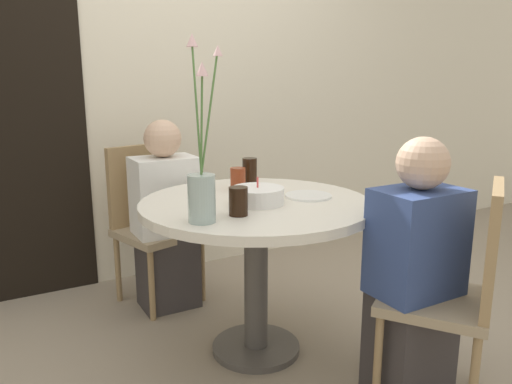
{
  "coord_description": "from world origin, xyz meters",
  "views": [
    {
      "loc": [
        -1.06,
        -1.87,
        1.26
      ],
      "look_at": [
        0.0,
        0.0,
        0.77
      ],
      "focal_mm": 35.0,
      "sensor_mm": 36.0,
      "label": 1
    }
  ],
  "objects_px": {
    "birthday_cake": "(258,196)",
    "drink_glass_1": "(250,171)",
    "person_boy": "(166,222)",
    "chair_near_front": "(458,284)",
    "person_woman": "(414,278)",
    "side_plate": "(308,196)",
    "flower_vase": "(202,178)",
    "chair_left_flank": "(150,215)",
    "drink_glass_0": "(238,201)",
    "drink_glass_2": "(238,179)"
  },
  "relations": [
    {
      "from": "side_plate",
      "to": "drink_glass_2",
      "type": "xyz_separation_m",
      "value": [
        -0.21,
        0.3,
        0.05
      ]
    },
    {
      "from": "chair_left_flank",
      "to": "chair_near_front",
      "type": "relative_size",
      "value": 1.0
    },
    {
      "from": "chair_left_flank",
      "to": "drink_glass_0",
      "type": "distance_m",
      "value": 1.04
    },
    {
      "from": "side_plate",
      "to": "person_woman",
      "type": "xyz_separation_m",
      "value": [
        0.15,
        -0.52,
        -0.24
      ]
    },
    {
      "from": "chair_left_flank",
      "to": "drink_glass_0",
      "type": "xyz_separation_m",
      "value": [
        0.06,
        -1.0,
        0.29
      ]
    },
    {
      "from": "drink_glass_0",
      "to": "drink_glass_1",
      "type": "distance_m",
      "value": 0.6
    },
    {
      "from": "drink_glass_1",
      "to": "person_boy",
      "type": "relative_size",
      "value": 0.13
    },
    {
      "from": "chair_near_front",
      "to": "chair_left_flank",
      "type": "bearing_deg",
      "value": -99.33
    },
    {
      "from": "drink_glass_2",
      "to": "person_woman",
      "type": "bearing_deg",
      "value": -66.33
    },
    {
      "from": "chair_left_flank",
      "to": "person_woman",
      "type": "bearing_deg",
      "value": -81.64
    },
    {
      "from": "chair_near_front",
      "to": "drink_glass_0",
      "type": "height_order",
      "value": "chair_near_front"
    },
    {
      "from": "chair_near_front",
      "to": "drink_glass_1",
      "type": "distance_m",
      "value": 1.13
    },
    {
      "from": "side_plate",
      "to": "person_boy",
      "type": "xyz_separation_m",
      "value": [
        -0.44,
        0.72,
        -0.24
      ]
    },
    {
      "from": "side_plate",
      "to": "drink_glass_2",
      "type": "distance_m",
      "value": 0.37
    },
    {
      "from": "birthday_cake",
      "to": "person_boy",
      "type": "xyz_separation_m",
      "value": [
        -0.17,
        0.72,
        -0.27
      ]
    },
    {
      "from": "drink_glass_1",
      "to": "drink_glass_2",
      "type": "distance_m",
      "value": 0.14
    },
    {
      "from": "chair_near_front",
      "to": "drink_glass_0",
      "type": "relative_size",
      "value": 7.81
    },
    {
      "from": "birthday_cake",
      "to": "person_boy",
      "type": "distance_m",
      "value": 0.79
    },
    {
      "from": "drink_glass_1",
      "to": "person_boy",
      "type": "bearing_deg",
      "value": 134.64
    },
    {
      "from": "side_plate",
      "to": "drink_glass_1",
      "type": "xyz_separation_m",
      "value": [
        -0.1,
        0.38,
        0.06
      ]
    },
    {
      "from": "birthday_cake",
      "to": "flower_vase",
      "type": "xyz_separation_m",
      "value": [
        -0.31,
        -0.13,
        0.13
      ]
    },
    {
      "from": "chair_near_front",
      "to": "side_plate",
      "type": "distance_m",
      "value": 0.73
    },
    {
      "from": "chair_near_front",
      "to": "person_woman",
      "type": "xyz_separation_m",
      "value": [
        -0.09,
        0.13,
        -0.0
      ]
    },
    {
      "from": "side_plate",
      "to": "person_boy",
      "type": "height_order",
      "value": "person_boy"
    },
    {
      "from": "birthday_cake",
      "to": "drink_glass_2",
      "type": "height_order",
      "value": "birthday_cake"
    },
    {
      "from": "person_boy",
      "to": "chair_near_front",
      "type": "bearing_deg",
      "value": -63.79
    },
    {
      "from": "birthday_cake",
      "to": "person_boy",
      "type": "height_order",
      "value": "person_boy"
    },
    {
      "from": "drink_glass_2",
      "to": "person_woman",
      "type": "height_order",
      "value": "person_woman"
    },
    {
      "from": "flower_vase",
      "to": "drink_glass_0",
      "type": "distance_m",
      "value": 0.19
    },
    {
      "from": "person_woman",
      "to": "side_plate",
      "type": "bearing_deg",
      "value": 105.94
    },
    {
      "from": "drink_glass_0",
      "to": "drink_glass_1",
      "type": "relative_size",
      "value": 0.85
    },
    {
      "from": "side_plate",
      "to": "person_woman",
      "type": "bearing_deg",
      "value": -74.06
    },
    {
      "from": "drink_glass_0",
      "to": "drink_glass_2",
      "type": "height_order",
      "value": "drink_glass_0"
    },
    {
      "from": "chair_near_front",
      "to": "person_boy",
      "type": "relative_size",
      "value": 0.85
    },
    {
      "from": "birthday_cake",
      "to": "drink_glass_1",
      "type": "bearing_deg",
      "value": 65.99
    },
    {
      "from": "drink_glass_2",
      "to": "person_boy",
      "type": "height_order",
      "value": "person_boy"
    },
    {
      "from": "chair_left_flank",
      "to": "flower_vase",
      "type": "bearing_deg",
      "value": -111.55
    },
    {
      "from": "birthday_cake",
      "to": "chair_left_flank",
      "type": "bearing_deg",
      "value": 103.83
    },
    {
      "from": "drink_glass_1",
      "to": "person_woman",
      "type": "relative_size",
      "value": 0.13
    },
    {
      "from": "chair_near_front",
      "to": "drink_glass_1",
      "type": "bearing_deg",
      "value": -106.41
    },
    {
      "from": "chair_near_front",
      "to": "drink_glass_1",
      "type": "height_order",
      "value": "chair_near_front"
    },
    {
      "from": "chair_left_flank",
      "to": "drink_glass_2",
      "type": "xyz_separation_m",
      "value": [
        0.27,
        -0.58,
        0.29
      ]
    },
    {
      "from": "chair_near_front",
      "to": "side_plate",
      "type": "relative_size",
      "value": 4.17
    },
    {
      "from": "drink_glass_0",
      "to": "side_plate",
      "type": "bearing_deg",
      "value": 15.97
    },
    {
      "from": "drink_glass_1",
      "to": "person_woman",
      "type": "height_order",
      "value": "person_woman"
    },
    {
      "from": "person_boy",
      "to": "person_woman",
      "type": "relative_size",
      "value": 1.0
    },
    {
      "from": "person_boy",
      "to": "chair_left_flank",
      "type": "bearing_deg",
      "value": 105.91
    },
    {
      "from": "flower_vase",
      "to": "drink_glass_1",
      "type": "xyz_separation_m",
      "value": [
        0.48,
        0.5,
        -0.1
      ]
    },
    {
      "from": "person_boy",
      "to": "person_woman",
      "type": "distance_m",
      "value": 1.37
    },
    {
      "from": "side_plate",
      "to": "drink_glass_2",
      "type": "height_order",
      "value": "drink_glass_2"
    }
  ]
}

